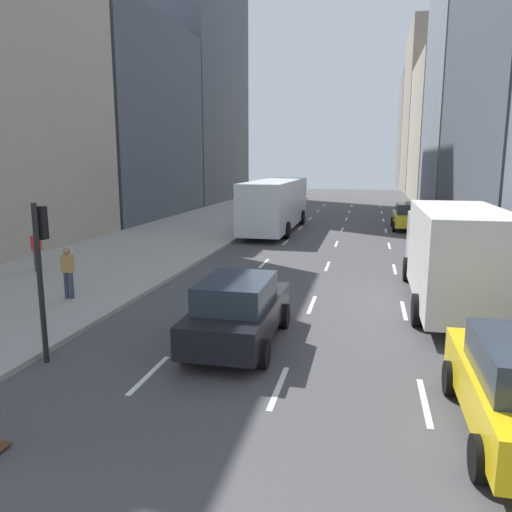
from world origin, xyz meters
The scene contains 11 objects.
sidewalk_left centered at (-7.00, 27.00, 0.07)m, with size 8.00×66.00×0.15m, color #9E9E99.
lane_markings centered at (2.60, 23.00, 0.01)m, with size 5.72×56.00×0.01m.
building_row_left centered at (-14.00, 34.80, 13.40)m, with size 6.00×61.04×35.40m.
building_row_right centered at (12.00, 46.26, 12.52)m, with size 6.00×96.45×34.85m.
taxi_lead centered at (6.80, 32.87, 0.88)m, with size 2.02×4.40×1.87m.
sedan_black_near centered at (1.20, 10.20, 0.87)m, with size 2.02×4.48×1.70m.
city_bus centered at (-1.61, 30.53, 1.79)m, with size 2.80×11.61×3.25m.
box_truck centered at (6.80, 14.78, 1.71)m, with size 2.58×8.40×3.15m.
pedestrian_mid_block centered at (-5.00, 12.53, 1.07)m, with size 0.36×0.22×1.65m.
pedestrian_far_walking centered at (-8.54, 15.85, 1.07)m, with size 0.36×0.22×1.65m.
traffic_light_pole centered at (-2.75, 8.21, 2.41)m, with size 0.24×0.42×3.60m.
Camera 1 is at (4.20, -1.21, 4.49)m, focal length 35.00 mm.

